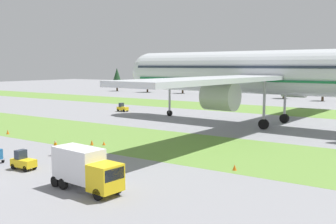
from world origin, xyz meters
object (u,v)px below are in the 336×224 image
(airliner, at_px, (261,72))
(taxiway_marker_1, at_px, (92,142))
(pushback_tractor, at_px, (122,108))
(taxiway_marker_3, at_px, (235,167))
(ground_crew_marshaller, at_px, (55,148))
(ground_crew_loader, at_px, (78,168))
(baggage_tug, at_px, (23,161))
(catering_truck, at_px, (86,168))
(taxiway_marker_0, at_px, (8,132))
(taxiway_marker_2, at_px, (104,143))

(airliner, distance_m, taxiway_marker_1, 33.49)
(pushback_tractor, bearing_deg, taxiway_marker_3, 55.65)
(ground_crew_marshaller, relative_size, ground_crew_loader, 1.00)
(taxiway_marker_1, distance_m, taxiway_marker_3, 21.20)
(baggage_tug, relative_size, catering_truck, 0.37)
(baggage_tug, height_order, pushback_tractor, same)
(pushback_tractor, xyz_separation_m, taxiway_marker_1, (21.88, -32.11, -0.47))
(ground_crew_marshaller, xyz_separation_m, taxiway_marker_0, (-17.68, 5.82, -0.60))
(taxiway_marker_3, bearing_deg, ground_crew_loader, -136.05)
(baggage_tug, height_order, taxiway_marker_2, baggage_tug)
(pushback_tractor, relative_size, taxiway_marker_2, 5.50)
(baggage_tug, height_order, taxiway_marker_3, baggage_tug)
(taxiway_marker_2, bearing_deg, taxiway_marker_1, -146.50)
(taxiway_marker_3, bearing_deg, catering_truck, -120.35)
(ground_crew_loader, height_order, taxiway_marker_2, ground_crew_loader)
(airliner, height_order, pushback_tractor, airliner)
(taxiway_marker_0, bearing_deg, baggage_tug, -30.89)
(taxiway_marker_3, bearing_deg, baggage_tug, -147.29)
(ground_crew_loader, relative_size, taxiway_marker_0, 2.54)
(pushback_tractor, xyz_separation_m, ground_crew_marshaller, (22.78, -38.99, 0.13))
(ground_crew_loader, bearing_deg, taxiway_marker_3, -53.77)
(taxiway_marker_3, bearing_deg, taxiway_marker_2, 173.55)
(airliner, xyz_separation_m, ground_crew_loader, (-1.72, -42.09, -8.38))
(airliner, relative_size, taxiway_marker_0, 106.72)
(ground_crew_loader, distance_m, taxiway_marker_3, 15.42)
(ground_crew_loader, bearing_deg, taxiway_marker_0, 60.01)
(ground_crew_loader, height_order, taxiway_marker_0, ground_crew_loader)
(baggage_tug, xyz_separation_m, catering_truck, (10.40, -1.47, 1.14))
(airliner, distance_m, catering_truck, 45.11)
(pushback_tractor, relative_size, taxiway_marker_3, 4.57)
(ground_crew_loader, height_order, taxiway_marker_3, ground_crew_loader)
(pushback_tractor, height_order, taxiway_marker_2, pushback_tractor)
(ground_crew_marshaller, height_order, ground_crew_loader, same)
(pushback_tractor, relative_size, ground_crew_marshaller, 1.54)
(airliner, height_order, ground_crew_loader, airliner)
(catering_truck, distance_m, pushback_tractor, 58.47)
(baggage_tug, bearing_deg, taxiway_marker_2, -175.04)
(airliner, distance_m, ground_crew_marshaller, 39.39)
(airliner, relative_size, taxiway_marker_1, 105.67)
(taxiway_marker_1, xyz_separation_m, taxiway_marker_2, (1.33, 0.88, -0.10))
(catering_truck, height_order, ground_crew_marshaller, catering_truck)
(airliner, distance_m, taxiway_marker_0, 43.17)
(catering_truck, height_order, taxiway_marker_2, catering_truck)
(taxiway_marker_3, bearing_deg, taxiway_marker_0, 179.54)
(taxiway_marker_0, xyz_separation_m, taxiway_marker_1, (16.78, 1.06, 0.00))
(catering_truck, relative_size, ground_crew_marshaller, 4.11)
(pushback_tractor, xyz_separation_m, taxiway_marker_0, (5.10, -33.16, -0.47))
(baggage_tug, distance_m, ground_crew_loader, 7.02)
(catering_truck, distance_m, ground_crew_marshaller, 14.73)
(airliner, bearing_deg, taxiway_marker_3, -159.86)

